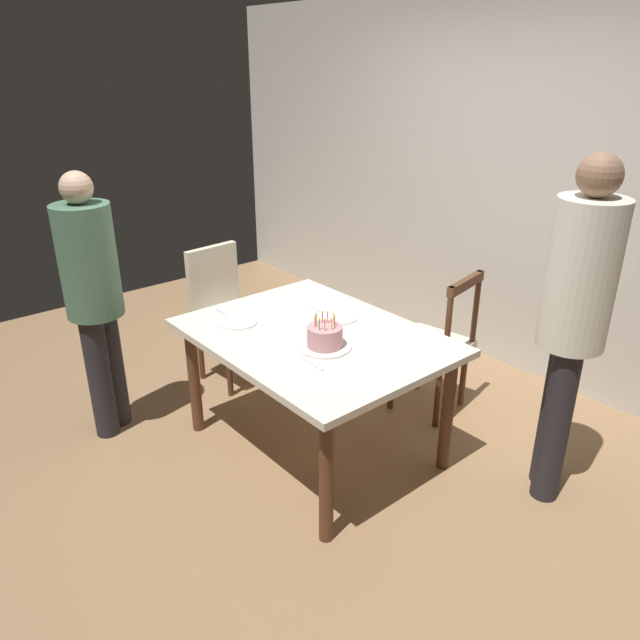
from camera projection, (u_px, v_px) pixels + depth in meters
ground at (315, 446)px, 3.62m from camera, size 6.40×6.40×0.00m
back_wall at (518, 189)px, 4.19m from camera, size 6.40×0.10×2.60m
dining_table at (314, 348)px, 3.35m from camera, size 1.43×1.08×0.74m
birthday_cake at (325, 338)px, 3.14m from camera, size 0.28×0.28×0.19m
plate_near_celebrant at (238, 322)px, 3.45m from camera, size 0.22×0.22×0.01m
plate_far_side at (338, 318)px, 3.51m from camera, size 0.22×0.22×0.01m
fork_near_celebrant at (224, 314)px, 3.56m from camera, size 0.18×0.02×0.01m
fork_far_side at (319, 310)px, 3.62m from camera, size 0.18×0.02×0.01m
fork_near_guest at (312, 364)px, 2.99m from camera, size 0.18×0.03×0.01m
chair_spindle_back at (435, 346)px, 3.83m from camera, size 0.51×0.51×0.95m
chair_upholstered at (224, 307)px, 4.23m from camera, size 0.47×0.47×0.95m
person_celebrant at (93, 293)px, 3.44m from camera, size 0.32×0.32×1.60m
person_guest at (574, 315)px, 2.87m from camera, size 0.32×0.32×1.78m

